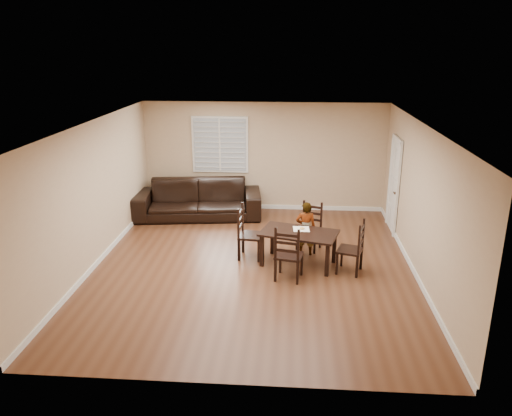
# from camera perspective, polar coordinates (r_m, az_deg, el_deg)

# --- Properties ---
(ground) EXTENTS (7.00, 7.00, 0.00)m
(ground) POSITION_cam_1_polar(r_m,az_deg,el_deg) (9.60, -0.32, -6.61)
(ground) COLOR #57321D
(ground) RESTS_ON ground
(room) EXTENTS (6.04, 7.04, 2.72)m
(room) POSITION_cam_1_polar(r_m,az_deg,el_deg) (9.15, -0.03, 4.17)
(room) COLOR tan
(room) RESTS_ON ground
(dining_table) EXTENTS (1.58, 1.15, 0.66)m
(dining_table) POSITION_cam_1_polar(r_m,az_deg,el_deg) (9.47, 4.92, -3.25)
(dining_table) COLOR black
(dining_table) RESTS_ON ground
(chair_near) EXTENTS (0.56, 0.54, 0.98)m
(chair_near) POSITION_cam_1_polar(r_m,az_deg,el_deg) (10.35, 6.30, -2.17)
(chair_near) COLOR black
(chair_near) RESTS_ON ground
(chair_far) EXTENTS (0.54, 0.52, 1.03)m
(chair_far) POSITION_cam_1_polar(r_m,az_deg,el_deg) (8.83, 3.62, -5.62)
(chair_far) COLOR black
(chair_far) RESTS_ON ground
(chair_left) EXTENTS (0.49, 0.52, 1.06)m
(chair_left) POSITION_cam_1_polar(r_m,az_deg,el_deg) (9.81, -1.34, -2.99)
(chair_left) COLOR black
(chair_left) RESTS_ON ground
(chair_right) EXTENTS (0.54, 0.56, 1.01)m
(chair_right) POSITION_cam_1_polar(r_m,az_deg,el_deg) (9.31, 11.42, -4.71)
(chair_right) COLOR black
(chair_right) RESTS_ON ground
(child) EXTENTS (0.41, 0.27, 1.10)m
(child) POSITION_cam_1_polar(r_m,az_deg,el_deg) (9.95, 5.70, -2.35)
(child) COLOR gray
(child) RESTS_ON ground
(napkin) EXTENTS (0.32, 0.32, 0.00)m
(napkin) POSITION_cam_1_polar(r_m,az_deg,el_deg) (9.58, 5.19, -2.41)
(napkin) COLOR silver
(napkin) RESTS_ON dining_table
(donut) EXTENTS (0.09, 0.09, 0.03)m
(donut) POSITION_cam_1_polar(r_m,az_deg,el_deg) (9.57, 5.29, -2.31)
(donut) COLOR gold
(donut) RESTS_ON napkin
(sofa) EXTENTS (3.15, 1.55, 0.88)m
(sofa) POSITION_cam_1_polar(r_m,az_deg,el_deg) (12.19, -6.66, 1.00)
(sofa) COLOR black
(sofa) RESTS_ON ground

